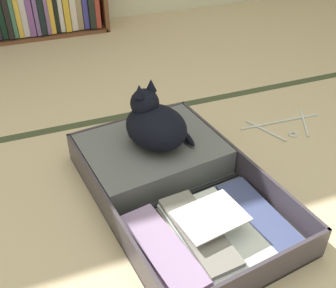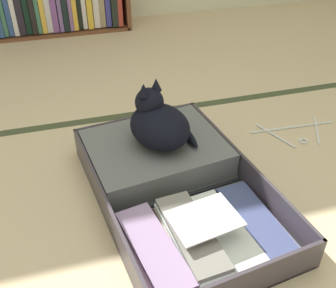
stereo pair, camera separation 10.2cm
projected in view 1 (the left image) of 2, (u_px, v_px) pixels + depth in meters
ground_plane at (171, 260)px, 1.31m from camera, size 10.00×10.00×0.00m
tatami_border at (105, 120)px, 2.01m from camera, size 4.80×0.05×0.00m
open_suitcase at (167, 178)px, 1.56m from camera, size 0.69×0.98×0.13m
black_cat at (154, 124)px, 1.57m from camera, size 0.31×0.33×0.26m
clothes_hanger at (284, 126)px, 1.96m from camera, size 0.43×0.23×0.01m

